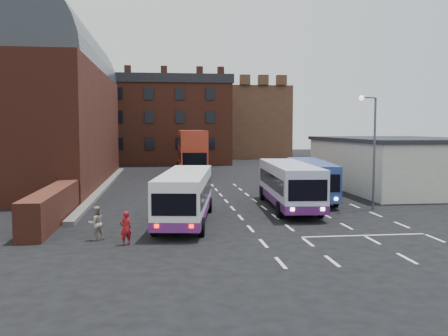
{
  "coord_description": "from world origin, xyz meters",
  "views": [
    {
      "loc": [
        -4.37,
        -25.1,
        5.04
      ],
      "look_at": [
        0.0,
        10.0,
        2.2
      ],
      "focal_mm": 40.0,
      "sensor_mm": 36.0,
      "label": 1
    }
  ],
  "objects": [
    {
      "name": "bus_white_inbound",
      "position": [
        3.51,
        5.2,
        1.67
      ],
      "size": [
        3.11,
        10.49,
        2.82
      ],
      "rotation": [
        0.0,
        0.0,
        3.08
      ],
      "color": "silver",
      "rests_on": "ground"
    },
    {
      "name": "bus_red_double",
      "position": [
        -1.13,
        29.8,
        2.54
      ],
      "size": [
        3.11,
        12.0,
        4.79
      ],
      "rotation": [
        0.0,
        0.0,
        3.13
      ],
      "color": "red",
      "rests_on": "ground"
    },
    {
      "name": "ground",
      "position": [
        0.0,
        0.0,
        0.0
      ],
      "size": [
        180.0,
        180.0,
        0.0
      ],
      "primitive_type": "plane",
      "color": "black"
    },
    {
      "name": "brick_terrace",
      "position": [
        -6.0,
        46.0,
        5.5
      ],
      "size": [
        22.0,
        10.0,
        11.0
      ],
      "primitive_type": "cube",
      "color": "brown",
      "rests_on": "ground"
    },
    {
      "name": "forecourt_wall",
      "position": [
        -10.2,
        2.0,
        0.9
      ],
      "size": [
        1.2,
        10.0,
        1.8
      ],
      "primitive_type": "cube",
      "color": "#602B1E",
      "rests_on": "ground"
    },
    {
      "name": "bus_blue",
      "position": [
        6.0,
        8.77,
        1.6
      ],
      "size": [
        3.61,
        10.13,
        2.7
      ],
      "rotation": [
        0.0,
        0.0,
        3.0
      ],
      "color": "navy",
      "rests_on": "ground"
    },
    {
      "name": "pedestrian_red",
      "position": [
        -5.96,
        -3.53,
        0.74
      ],
      "size": [
        0.64,
        0.57,
        1.47
      ],
      "primitive_type": "imported",
      "rotation": [
        0.0,
        0.0,
        3.67
      ],
      "color": "maroon",
      "rests_on": "ground"
    },
    {
      "name": "railway_station",
      "position": [
        -15.5,
        21.0,
        7.64
      ],
      "size": [
        12.0,
        28.0,
        16.0
      ],
      "color": "#602B1E",
      "rests_on": "ground"
    },
    {
      "name": "street_lamp",
      "position": [
        8.38,
        4.05,
        4.22
      ],
      "size": [
        1.32,
        0.71,
        6.99
      ],
      "rotation": [
        0.0,
        0.0,
        0.42
      ],
      "color": "#494D53",
      "rests_on": "ground"
    },
    {
      "name": "castle_keep",
      "position": [
        6.0,
        66.0,
        6.0
      ],
      "size": [
        22.0,
        22.0,
        12.0
      ],
      "primitive_type": "cube",
      "color": "brown",
      "rests_on": "ground"
    },
    {
      "name": "pedestrian_beige",
      "position": [
        -7.36,
        -2.4,
        0.77
      ],
      "size": [
        0.94,
        0.87,
        1.54
      ],
      "primitive_type": "imported",
      "rotation": [
        0.0,
        0.0,
        3.62
      ],
      "color": "#A59383",
      "rests_on": "ground"
    },
    {
      "name": "bus_white_outbound",
      "position": [
        -3.15,
        1.42,
        1.59
      ],
      "size": [
        3.69,
        10.09,
        2.69
      ],
      "rotation": [
        0.0,
        0.0,
        -0.15
      ],
      "color": "white",
      "rests_on": "ground"
    },
    {
      "name": "cream_building",
      "position": [
        15.0,
        14.0,
        2.16
      ],
      "size": [
        10.4,
        16.4,
        4.25
      ],
      "color": "beige",
      "rests_on": "ground"
    }
  ]
}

